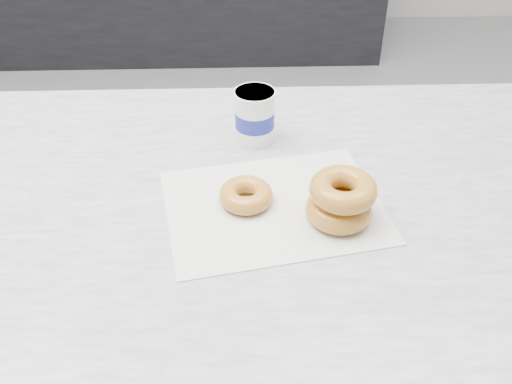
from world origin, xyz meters
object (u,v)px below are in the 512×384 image
donut_stack (341,200)px  donut_single (246,195)px  coffee_cup (255,116)px  counter (69,368)px

donut_stack → donut_single: bearing=163.5°
donut_stack → coffee_cup: (-0.12, 0.23, 0.01)m
donut_stack → coffee_cup: coffee_cup is taller
counter → coffee_cup: (0.40, 0.17, 0.50)m
coffee_cup → donut_single: bearing=-72.6°
counter → donut_stack: size_ratio=21.79×
donut_single → donut_stack: donut_stack is taller
donut_stack → coffee_cup: bearing=118.3°
donut_single → donut_stack: (0.14, -0.04, 0.02)m
counter → donut_stack: bearing=-6.4°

